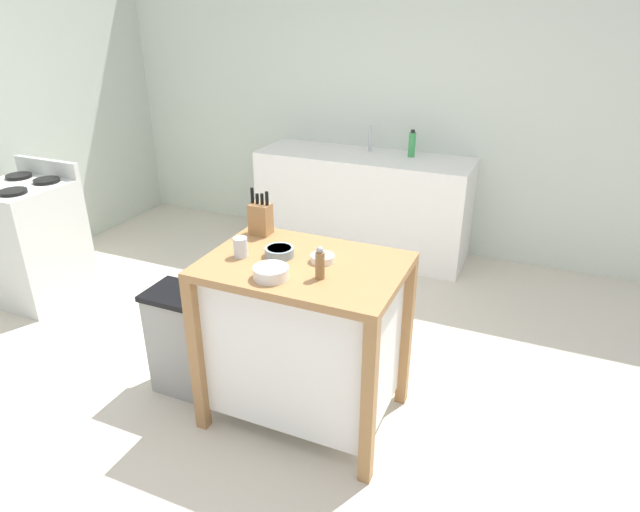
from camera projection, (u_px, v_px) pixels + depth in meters
The scene contains 15 objects.
ground_plane at pixel (274, 401), 3.11m from camera, with size 6.56×6.56×0.00m, color beige.
wall_back at pixel (407, 100), 4.66m from camera, with size 5.56×0.10×2.60m, color silver.
wall_left at pixel (16, 107), 4.37m from camera, with size 0.10×3.12×2.60m, color beige.
kitchen_island at pixel (305, 334), 2.81m from camera, with size 0.97×0.68×0.92m.
knife_block at pixel (261, 218), 2.94m from camera, with size 0.11×0.09×0.25m.
bowl_ceramic_small at pixel (322, 258), 2.65m from camera, with size 0.12×0.12×0.04m.
bowl_ceramic_wide at pixel (279, 252), 2.70m from camera, with size 0.14×0.14×0.05m.
bowl_stoneware_deep at pixel (271, 272), 2.48m from camera, with size 0.16×0.16×0.06m.
drinking_cup at pixel (241, 247), 2.69m from camera, with size 0.07×0.07×0.10m.
pepper_grinder at pixel (320, 264), 2.46m from camera, with size 0.04×0.04×0.16m.
trash_bin at pixel (184, 340), 3.10m from camera, with size 0.36×0.28×0.63m.
sink_counter at pixel (363, 204), 4.82m from camera, with size 1.83×0.60×0.88m.
sink_faucet at pixel (370, 139), 4.71m from camera, with size 0.02×0.02×0.22m.
bottle_spray_cleaner at pixel (412, 144), 4.55m from camera, with size 0.06×0.06×0.23m.
stove at pixel (30, 241), 4.06m from camera, with size 0.60×0.60×1.00m.
Camera 1 is at (1.22, -2.17, 2.06)m, focal length 30.74 mm.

